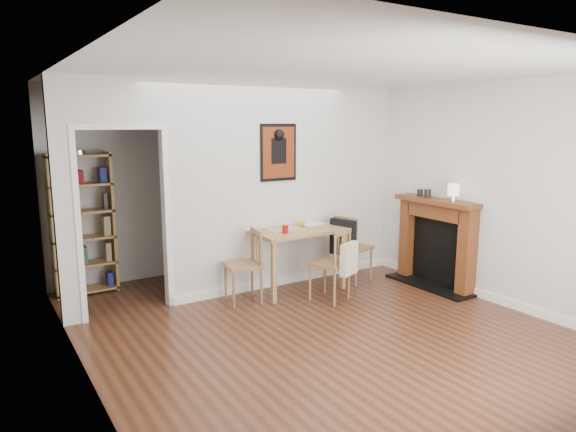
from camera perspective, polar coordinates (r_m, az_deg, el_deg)
ground at (r=5.59m, az=2.65°, el=-11.97°), size 5.20×5.20×0.00m
room_shell at (r=6.42m, az=-3.40°, el=2.95°), size 5.20×5.20×5.20m
dining_table at (r=6.53m, az=0.93°, el=-2.23°), size 1.17×0.74×0.80m
chair_left at (r=6.15m, az=-5.03°, el=-5.57°), size 0.51×0.51×0.88m
chair_right at (r=6.96m, az=7.15°, el=-3.45°), size 0.61×0.56×0.91m
chair_front at (r=6.21m, az=4.77°, el=-5.33°), size 0.58×0.61×0.88m
bookshelf at (r=6.85m, az=-21.85°, el=-0.94°), size 0.74×0.30×1.76m
fireplace at (r=6.98m, az=16.19°, el=-2.54°), size 0.45×1.25×1.16m
red_glass at (r=6.24m, az=-0.31°, el=-1.46°), size 0.08×0.08×0.10m
orange_fruit at (r=6.66m, az=1.58°, el=-0.81°), size 0.08×0.08×0.08m
placemat at (r=6.46m, az=-0.31°, el=-1.48°), size 0.47×0.37×0.00m
notebook at (r=6.77m, az=2.66°, el=-0.90°), size 0.35×0.29×0.02m
mantel_lamp at (r=6.61m, az=17.92°, el=2.68°), size 0.14×0.14×0.22m
ceramic_jar_a at (r=6.94m, az=15.25°, el=2.45°), size 0.09×0.09×0.11m
ceramic_jar_b at (r=7.04m, az=14.45°, el=2.54°), size 0.07×0.07×0.09m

